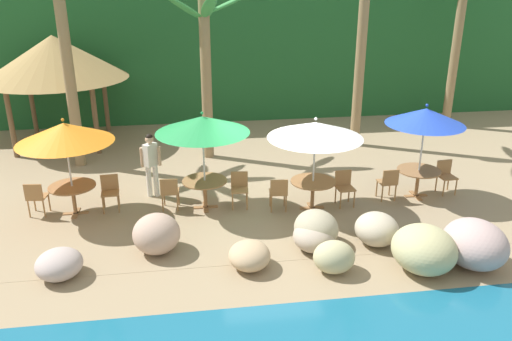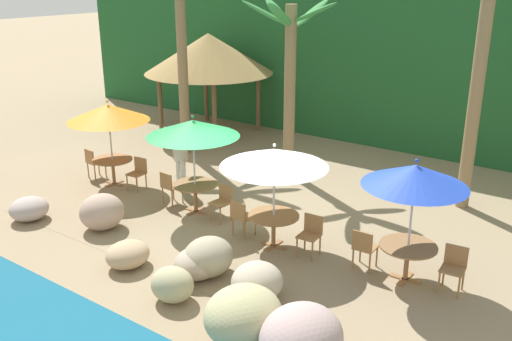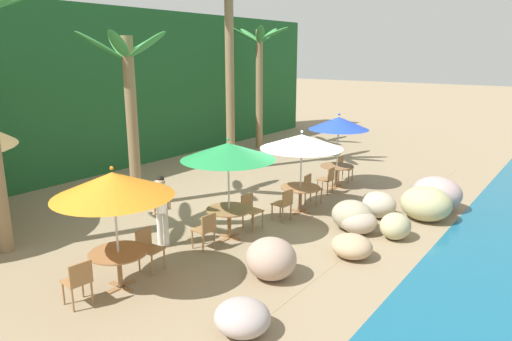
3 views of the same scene
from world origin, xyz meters
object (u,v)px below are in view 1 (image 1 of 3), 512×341
at_px(dining_table_white, 313,186).
at_px(chair_orange_seaward, 110,190).
at_px(umbrella_blue, 426,116).
at_px(waiter_in_white, 151,161).
at_px(umbrella_green, 202,125).
at_px(dining_table_blue, 418,174).
at_px(umbrella_white, 315,130).
at_px(chair_white_inland, 279,192).
at_px(umbrella_orange, 64,133).
at_px(chair_green_seaward, 239,187).
at_px(chair_orange_inland, 36,196).
at_px(dining_table_green, 205,185).
at_px(chair_blue_seaward, 446,174).
at_px(dining_table_orange, 73,191).
at_px(chair_green_inland, 170,191).
at_px(chair_blue_inland, 388,182).
at_px(palm_tree_fourth, 458,29).
at_px(palm_tree_second, 205,53).
at_px(chair_white_seaward, 344,185).
at_px(palapa_hut, 54,58).
at_px(palm_tree_nearest, 62,27).

bearing_deg(dining_table_white, chair_orange_seaward, 171.97).
distance_m(umbrella_blue, waiter_in_white, 6.96).
height_order(umbrella_green, umbrella_blue, umbrella_blue).
bearing_deg(dining_table_blue, chair_orange_seaward, 177.26).
bearing_deg(umbrella_white, chair_white_inland, -178.67).
xyz_separation_m(umbrella_orange, chair_green_seaward, (3.99, -0.10, -1.54)).
bearing_deg(chair_orange_inland, dining_table_green, -1.76).
distance_m(chair_orange_inland, chair_blue_seaward, 10.31).
height_order(chair_green_seaward, dining_table_white, chair_green_seaward).
distance_m(umbrella_orange, chair_orange_seaward, 1.76).
bearing_deg(chair_green_seaward, chair_orange_inland, 178.69).
xyz_separation_m(dining_table_orange, chair_green_inland, (2.29, -0.13, -0.10)).
bearing_deg(chair_blue_inland, chair_orange_inland, 177.71).
xyz_separation_m(umbrella_orange, palm_tree_fourth, (12.52, 5.78, 1.52)).
distance_m(chair_orange_seaward, palm_tree_fourth, 13.32).
xyz_separation_m(umbrella_white, palm_tree_second, (-2.32, 4.17, 1.21)).
height_order(chair_white_seaward, waiter_in_white, waiter_in_white).
xyz_separation_m(umbrella_green, dining_table_blue, (5.48, -0.10, -1.53)).
bearing_deg(umbrella_orange, waiter_in_white, 23.31).
bearing_deg(chair_green_seaward, waiter_in_white, 157.71).
height_order(umbrella_green, palapa_hut, palapa_hut).
distance_m(dining_table_orange, palm_tree_fourth, 14.11).
xyz_separation_m(chair_orange_seaward, dining_table_blue, (7.78, -0.37, 0.10)).
xyz_separation_m(chair_orange_inland, palm_tree_fourth, (13.38, 5.77, 3.06)).
height_order(dining_table_green, chair_blue_inland, chair_blue_inland).
height_order(dining_table_orange, umbrella_green, umbrella_green).
bearing_deg(palm_tree_nearest, chair_blue_seaward, -19.54).
bearing_deg(dining_table_green, palm_tree_nearest, 135.18).
bearing_deg(chair_green_seaward, umbrella_white, -13.94).
bearing_deg(chair_blue_inland, dining_table_green, 177.26).
relative_size(umbrella_orange, dining_table_white, 2.18).
bearing_deg(palm_tree_nearest, palm_tree_fourth, 10.12).
xyz_separation_m(chair_green_inland, chair_blue_inland, (5.49, -0.20, 0.00)).
relative_size(dining_table_white, chair_blue_inland, 1.26).
distance_m(umbrella_green, chair_blue_inland, 4.92).
distance_m(umbrella_orange, palapa_hut, 5.94).
bearing_deg(chair_blue_inland, umbrella_blue, 7.99).
bearing_deg(dining_table_orange, chair_blue_inland, -2.45).
xyz_separation_m(dining_table_white, palm_tree_fourth, (6.77, 6.32, 2.96)).
height_order(chair_orange_inland, chair_green_inland, same).
distance_m(dining_table_orange, dining_table_green, 3.14).
bearing_deg(dining_table_blue, palm_tree_nearest, 157.94).
height_order(umbrella_orange, chair_white_seaward, umbrella_orange).
distance_m(umbrella_white, palapa_hut, 9.48).
bearing_deg(chair_white_inland, umbrella_white, 1.33).
bearing_deg(chair_blue_seaward, chair_white_seaward, -173.32).
xyz_separation_m(umbrella_orange, umbrella_blue, (8.62, -0.21, 0.10)).
relative_size(dining_table_white, palm_tree_nearest, 0.19).
bearing_deg(palm_tree_second, chair_white_seaward, -51.87).
distance_m(chair_green_seaward, chair_blue_seaward, 5.46).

